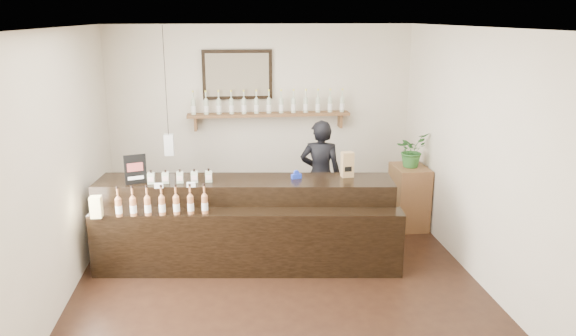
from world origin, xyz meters
The scene contains 10 objects.
ground centered at (0.00, 0.00, 0.00)m, with size 5.00×5.00×0.00m, color black.
room_shell centered at (0.00, 0.00, 1.70)m, with size 5.00×5.00×5.00m.
back_wall_decor centered at (-0.14, 2.37, 1.75)m, with size 2.66×0.96×1.69m.
counter centered at (-0.33, 0.57, 0.47)m, with size 3.62×1.34×1.17m.
promo_sign centered at (-1.61, 0.66, 1.18)m, with size 0.25×0.10×0.35m.
paper_bag centered at (0.93, 0.68, 1.15)m, with size 0.15×0.12×0.31m.
tape_dispenser centered at (0.30, 0.67, 1.04)m, with size 0.13×0.08×0.10m.
side_cabinet centered at (2.00, 1.46, 0.44)m, with size 0.45×0.62×0.89m.
potted_plant centered at (2.00, 1.46, 1.12)m, with size 0.43×0.37×0.47m, color #2C6428.
shopkeeper centered at (0.75, 1.55, 0.88)m, with size 0.64×0.42×1.76m, color black.
Camera 1 is at (-0.53, -5.83, 2.92)m, focal length 35.00 mm.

